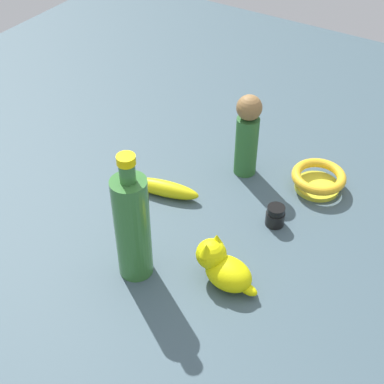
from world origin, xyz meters
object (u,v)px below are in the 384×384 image
(nail_polish_jar, at_px, (275,216))
(person_figure_adult, at_px, (247,134))
(banana, at_px, (164,189))
(cat_figurine, at_px, (223,266))
(bottle_tall, at_px, (132,226))
(bowl, at_px, (318,179))

(nail_polish_jar, relative_size, person_figure_adult, 0.23)
(banana, distance_m, cat_figurine, 0.27)
(bottle_tall, xyz_separation_m, person_figure_adult, (-0.03, -0.38, -0.01))
(bottle_tall, bearing_deg, person_figure_adult, -94.89)
(banana, distance_m, person_figure_adult, 0.22)
(nail_polish_jar, relative_size, bowl, 0.38)
(cat_figurine, distance_m, bowl, 0.35)
(bowl, height_order, person_figure_adult, person_figure_adult)
(cat_figurine, xyz_separation_m, bowl, (-0.05, -0.35, -0.01))
(banana, bearing_deg, cat_figurine, -45.14)
(bottle_tall, bearing_deg, bowl, -115.76)
(cat_figurine, height_order, bowl, cat_figurine)
(banana, xyz_separation_m, person_figure_adult, (-0.11, -0.17, 0.09))
(banana, bearing_deg, person_figure_adult, 44.34)
(banana, height_order, bottle_tall, bottle_tall)
(nail_polish_jar, bearing_deg, bowl, -100.89)
(nail_polish_jar, relative_size, cat_figurine, 0.34)
(cat_figurine, distance_m, bottle_tall, 0.18)
(bowl, relative_size, person_figure_adult, 0.60)
(bottle_tall, distance_m, bowl, 0.46)
(cat_figurine, relative_size, person_figure_adult, 0.66)
(nail_polish_jar, height_order, bowl, nail_polish_jar)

